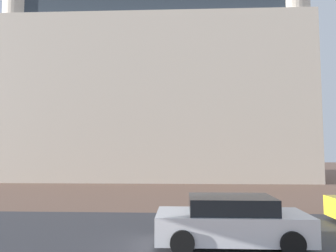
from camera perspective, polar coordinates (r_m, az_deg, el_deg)
ground_plane at (r=11.77m, az=0.56°, el=-17.76°), size 120.00×120.00×0.00m
street_asphalt_strip at (r=10.72m, az=0.36°, el=-19.07°), size 120.00×6.24×0.00m
landmark_building at (r=31.85m, az=-1.40°, el=8.12°), size 27.83×12.49×36.74m
car_white at (r=9.33m, az=11.66°, el=-16.95°), size 4.24×1.96×1.38m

